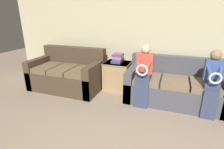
{
  "coord_description": "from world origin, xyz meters",
  "views": [
    {
      "loc": [
        0.3,
        -0.78,
        1.72
      ],
      "look_at": [
        -0.66,
        1.92,
        0.71
      ],
      "focal_mm": 28.0,
      "sensor_mm": 36.0,
      "label": 1
    }
  ],
  "objects_px": {
    "side_shelf": "(117,75)",
    "child_left_seated": "(143,73)",
    "child_right_seated": "(212,81)",
    "book_stack": "(118,58)",
    "couch_main": "(174,86)",
    "couch_side": "(68,74)"
  },
  "relations": [
    {
      "from": "couch_main",
      "to": "child_left_seated",
      "type": "bearing_deg",
      "value": -147.8
    },
    {
      "from": "couch_main",
      "to": "child_left_seated",
      "type": "xyz_separation_m",
      "value": [
        -0.58,
        -0.36,
        0.33
      ]
    },
    {
      "from": "couch_main",
      "to": "side_shelf",
      "type": "xyz_separation_m",
      "value": [
        -1.27,
        0.2,
        0.02
      ]
    },
    {
      "from": "child_left_seated",
      "to": "side_shelf",
      "type": "xyz_separation_m",
      "value": [
        -0.69,
        0.57,
        -0.31
      ]
    },
    {
      "from": "child_right_seated",
      "to": "book_stack",
      "type": "height_order",
      "value": "child_right_seated"
    },
    {
      "from": "couch_main",
      "to": "couch_side",
      "type": "height_order",
      "value": "couch_side"
    },
    {
      "from": "couch_main",
      "to": "side_shelf",
      "type": "height_order",
      "value": "couch_main"
    },
    {
      "from": "book_stack",
      "to": "side_shelf",
      "type": "bearing_deg",
      "value": -129.99
    },
    {
      "from": "side_shelf",
      "to": "book_stack",
      "type": "height_order",
      "value": "book_stack"
    },
    {
      "from": "child_left_seated",
      "to": "book_stack",
      "type": "xyz_separation_m",
      "value": [
        -0.69,
        0.57,
        0.1
      ]
    },
    {
      "from": "couch_side",
      "to": "child_right_seated",
      "type": "bearing_deg",
      "value": -4.52
    },
    {
      "from": "couch_side",
      "to": "child_left_seated",
      "type": "xyz_separation_m",
      "value": [
        1.83,
        -0.24,
        0.31
      ]
    },
    {
      "from": "couch_main",
      "to": "child_right_seated",
      "type": "bearing_deg",
      "value": -32.18
    },
    {
      "from": "child_left_seated",
      "to": "book_stack",
      "type": "bearing_deg",
      "value": 140.56
    },
    {
      "from": "couch_main",
      "to": "side_shelf",
      "type": "relative_size",
      "value": 2.9
    },
    {
      "from": "couch_main",
      "to": "child_left_seated",
      "type": "relative_size",
      "value": 1.58
    },
    {
      "from": "book_stack",
      "to": "couch_side",
      "type": "bearing_deg",
      "value": -163.7
    },
    {
      "from": "child_left_seated",
      "to": "side_shelf",
      "type": "distance_m",
      "value": 0.95
    },
    {
      "from": "child_left_seated",
      "to": "child_right_seated",
      "type": "height_order",
      "value": "child_left_seated"
    },
    {
      "from": "couch_side",
      "to": "book_stack",
      "type": "bearing_deg",
      "value": 16.3
    },
    {
      "from": "child_left_seated",
      "to": "book_stack",
      "type": "height_order",
      "value": "child_left_seated"
    },
    {
      "from": "side_shelf",
      "to": "child_left_seated",
      "type": "bearing_deg",
      "value": -39.17
    }
  ]
}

